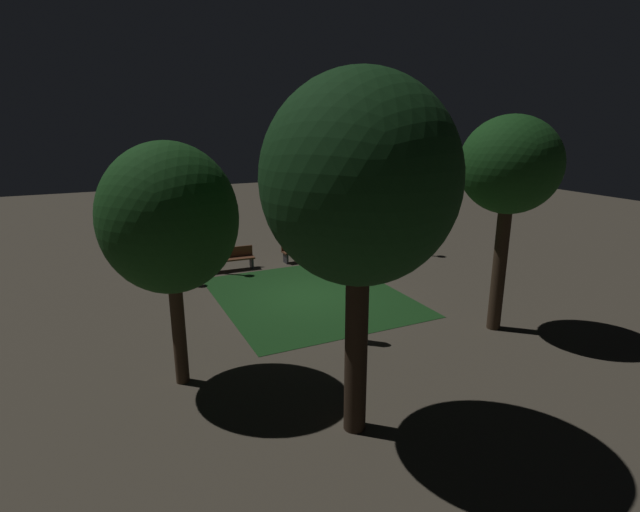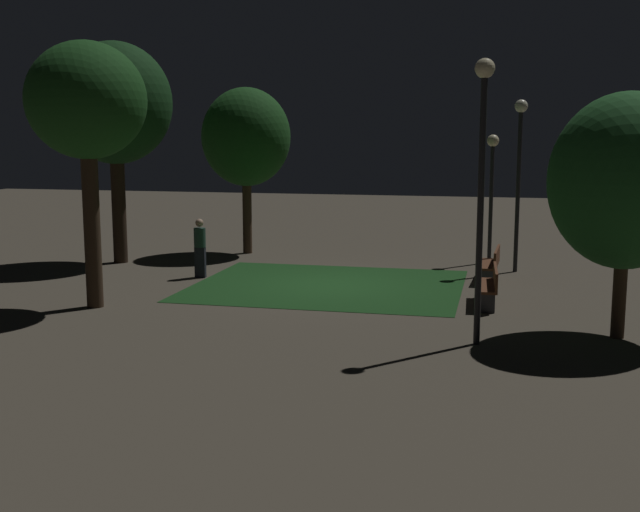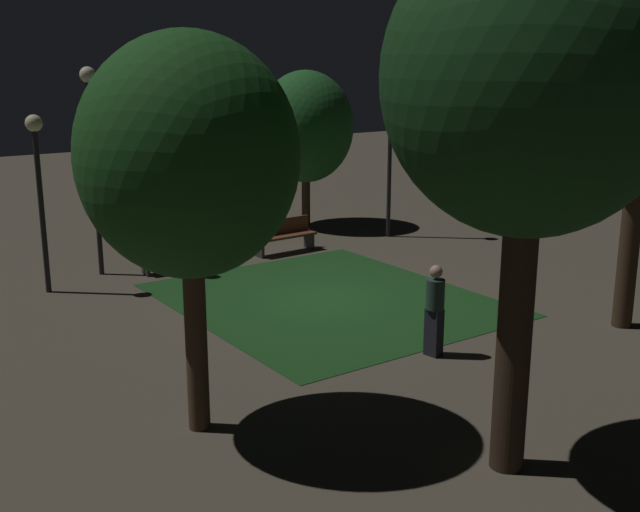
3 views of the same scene
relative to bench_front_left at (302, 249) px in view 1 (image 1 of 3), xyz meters
The scene contains 12 objects.
ground_plane 4.36m from the bench_front_left, 69.23° to the left, with size 60.00×60.00×0.00m, color #4C4438.
grass_lawn 4.39m from the bench_front_left, 69.95° to the left, with size 5.91×6.84×0.01m, color #194219.
bench_front_left is the anchor object (origin of this frame).
bench_front_right 3.07m from the bench_front_left, ahead, with size 1.82×0.57×0.88m.
tree_back_right 10.64m from the bench_front_left, 51.05° to the left, with size 2.86×2.86×5.35m.
tree_near_wall 9.83m from the bench_front_left, 104.08° to the left, with size 2.62×2.62×5.89m.
tree_right_canopy 4.27m from the bench_front_left, 134.18° to the right, with size 2.87×2.87×4.67m.
tree_left_canopy 12.39m from the bench_front_left, 71.55° to the left, with size 3.38×3.38×6.57m.
lamp_post_plaza_west 5.49m from the bench_front_left, ahead, with size 0.36×0.36×4.81m.
lamp_post_path_center 4.60m from the bench_front_left, behind, with size 0.36×0.36×5.21m.
lamp_post_plaza_east 6.55m from the bench_front_left, ahead, with size 0.36×0.36×3.85m.
pedestrian 7.95m from the bench_front_left, 76.66° to the left, with size 0.32×0.32×1.61m.
Camera 1 is at (6.21, 14.01, 5.73)m, focal length 27.12 mm.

